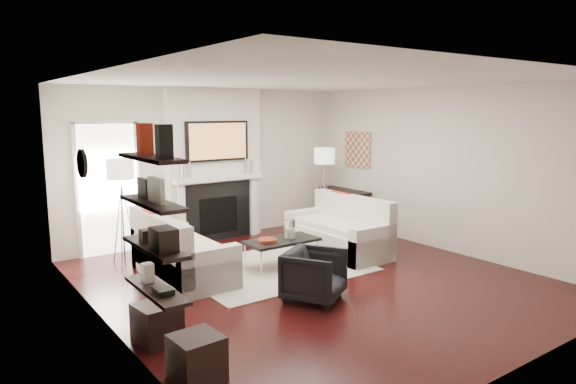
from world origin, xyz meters
TOP-DOWN VIEW (x-y plane):
  - room_envelope at (0.00, 0.00)m, footprint 6.00×6.00m
  - chimney_breast at (0.00, 2.88)m, footprint 1.80×0.25m
  - fireplace_surround at (0.00, 2.74)m, footprint 1.30×0.02m
  - firebox at (0.00, 2.73)m, footprint 0.75×0.02m
  - mantel_pilaster_l at (-0.72, 2.71)m, footprint 0.12×0.08m
  - mantel_pilaster_r at (0.72, 2.71)m, footprint 0.12×0.08m
  - mantel_shelf at (0.00, 2.69)m, footprint 1.70×0.18m
  - tv_body at (0.00, 2.71)m, footprint 1.20×0.06m
  - tv_screen at (0.00, 2.68)m, footprint 1.10×0.00m
  - candlestick_l_tall at (-0.55, 2.70)m, footprint 0.04×0.04m
  - candlestick_l_short at (-0.68, 2.70)m, footprint 0.04×0.04m
  - candlestick_r_tall at (0.55, 2.70)m, footprint 0.04×0.04m
  - candlestick_r_short at (0.68, 2.70)m, footprint 0.04×0.04m
  - hallway_panel at (-1.85, 2.98)m, footprint 0.90×0.02m
  - door_trim_l at (-2.33, 2.96)m, footprint 0.06×0.06m
  - door_trim_r at (-1.37, 2.96)m, footprint 0.06×0.06m
  - door_trim_top at (-1.85, 2.96)m, footprint 1.02×0.06m
  - rug at (-0.17, 0.75)m, footprint 2.60×2.00m
  - loveseat_left_base at (-1.41, 1.14)m, footprint 0.85×1.80m
  - loveseat_left_back at (-1.74, 1.14)m, footprint 0.18×1.80m
  - loveseat_left_arm_n at (-1.41, 0.33)m, footprint 0.85×0.18m
  - loveseat_left_arm_s at (-1.41, 1.95)m, footprint 0.85×0.18m
  - loveseat_left_cushion at (-1.36, 1.14)m, footprint 0.63×1.44m
  - pillow_left_orange at (-1.74, 1.44)m, footprint 0.10×0.42m
  - pillow_left_charcoal at (-1.74, 0.84)m, footprint 0.10×0.40m
  - loveseat_right_base at (1.16, 0.83)m, footprint 0.85×1.80m
  - loveseat_right_back at (1.49, 0.83)m, footprint 0.18×1.80m
  - loveseat_right_arm_n at (1.16, 0.02)m, footprint 0.85×0.18m
  - loveseat_right_arm_s at (1.16, 1.64)m, footprint 0.85×0.18m
  - loveseat_right_cushion at (1.11, 0.83)m, footprint 0.63×1.44m
  - pillow_right_orange at (1.49, 1.13)m, footprint 0.10×0.42m
  - pillow_right_charcoal at (1.49, 0.53)m, footprint 0.10×0.40m
  - coffee_table at (-0.02, 0.74)m, footprint 1.10×0.55m
  - coffee_leg_nw at (-0.52, 0.52)m, footprint 0.02×0.02m
  - coffee_leg_ne at (0.48, 0.52)m, footprint 0.02×0.02m
  - coffee_leg_sw at (-0.52, 0.96)m, footprint 0.02×0.02m
  - coffee_leg_se at (0.48, 0.96)m, footprint 0.02×0.02m
  - hurricane_glass at (0.13, 0.74)m, footprint 0.17×0.17m
  - hurricane_candle at (0.13, 0.74)m, footprint 0.10×0.10m
  - copper_bowl at (-0.27, 0.74)m, footprint 0.28×0.28m
  - armchair at (-0.46, -0.59)m, footprint 0.89×0.88m
  - lamp_left_post at (-1.85, 2.30)m, footprint 0.02×0.02m
  - lamp_left_shade at (-1.85, 2.30)m, footprint 0.40×0.40m
  - lamp_left_leg_a at (-1.74, 2.30)m, footprint 0.25×0.02m
  - lamp_left_leg_b at (-1.91, 2.40)m, footprint 0.14×0.22m
  - lamp_left_leg_c at (-1.91, 2.21)m, footprint 0.14×0.22m
  - lamp_right_post at (2.05, 2.25)m, footprint 0.02×0.02m
  - lamp_right_shade at (2.05, 2.25)m, footprint 0.40×0.40m
  - lamp_right_leg_a at (2.16, 2.25)m, footprint 0.25×0.02m
  - lamp_right_leg_b at (2.00, 2.35)m, footprint 0.14×0.22m
  - lamp_right_leg_c at (1.99, 2.16)m, footprint 0.14×0.22m
  - console_top at (2.57, 2.24)m, footprint 0.35×1.20m
  - console_leg_n at (2.57, 1.69)m, footprint 0.30×0.04m
  - console_leg_s at (2.57, 2.79)m, footprint 0.30×0.04m
  - wall_art at (2.73, 2.05)m, footprint 0.03×0.70m
  - shelf_bottom at (-2.62, -1.00)m, footprint 0.25×1.00m
  - shelf_lower at (-2.62, -1.00)m, footprint 0.25×1.00m
  - shelf_upper at (-2.62, -1.00)m, footprint 0.25×1.00m
  - shelf_top at (-2.62, -1.00)m, footprint 0.25×1.00m
  - decor_magfile_a at (-2.62, -1.31)m, footprint 0.12×0.10m
  - decor_magfile_b at (-2.62, -0.88)m, footprint 0.12×0.10m
  - decor_frame_a at (-2.62, -1.09)m, footprint 0.04×0.30m
  - decor_frame_b at (-2.62, -0.79)m, footprint 0.04×0.22m
  - decor_wine_rack at (-2.62, -1.22)m, footprint 0.18×0.25m
  - decor_box_small at (-2.62, -0.87)m, footprint 0.15×0.12m
  - decor_books at (-2.62, -1.16)m, footprint 0.14×0.20m
  - decor_box_tall at (-2.62, -0.79)m, footprint 0.10×0.10m
  - clock_rim at (-2.73, 0.90)m, footprint 0.04×0.34m
  - clock_face at (-2.71, 0.90)m, footprint 0.01×0.29m
  - ottoman_near at (-2.47, -0.58)m, footprint 0.45×0.45m
  - ottoman_far at (-2.47, -1.49)m, footprint 0.42×0.42m

SIDE VIEW (x-z plane):
  - rug at x=-0.17m, z-range 0.00..0.01m
  - coffee_leg_nw at x=-0.52m, z-range 0.00..0.38m
  - coffee_leg_ne at x=0.48m, z-range 0.00..0.38m
  - coffee_leg_sw at x=-0.52m, z-range 0.00..0.38m
  - coffee_leg_se at x=0.48m, z-range 0.00..0.38m
  - ottoman_near at x=-2.47m, z-range 0.00..0.40m
  - ottoman_far at x=-2.47m, z-range 0.00..0.40m
  - loveseat_left_base at x=-1.41m, z-range 0.00..0.42m
  - loveseat_right_base at x=1.16m, z-range 0.00..0.42m
  - loveseat_left_arm_n at x=-1.41m, z-range 0.00..0.60m
  - loveseat_left_arm_s at x=-1.41m, z-range 0.00..0.60m
  - loveseat_right_arm_n at x=1.16m, z-range 0.00..0.60m
  - loveseat_right_arm_s at x=1.16m, z-range 0.00..0.60m
  - armchair at x=-0.46m, z-range 0.00..0.69m
  - console_leg_n at x=2.57m, z-range 0.00..0.71m
  - console_leg_s at x=2.57m, z-range 0.00..0.71m
  - coffee_table at x=-0.02m, z-range 0.38..0.42m
  - copper_bowl at x=-0.27m, z-range 0.42..0.47m
  - firebox at x=0.00m, z-range 0.12..0.78m
  - loveseat_left_cushion at x=-1.36m, z-range 0.42..0.52m
  - loveseat_right_cushion at x=1.11m, z-range 0.42..0.52m
  - hurricane_candle at x=0.13m, z-range 0.42..0.57m
  - fireplace_surround at x=0.00m, z-range 0.00..1.04m
  - loveseat_left_back at x=-1.74m, z-range 0.13..0.93m
  - loveseat_right_back at x=1.49m, z-range 0.13..0.93m
  - mantel_pilaster_l at x=-0.72m, z-range 0.00..1.10m
  - mantel_pilaster_r at x=0.72m, z-range 0.00..1.10m
  - hurricane_glass at x=0.13m, z-range 0.41..0.71m
  - lamp_left_leg_a at x=-1.74m, z-range -0.02..1.22m
  - lamp_left_leg_b at x=-1.91m, z-range -0.02..1.22m
  - lamp_left_leg_c at x=-1.91m, z-range -0.02..1.22m
  - lamp_right_leg_a at x=2.16m, z-range -0.02..1.22m
  - lamp_right_leg_b at x=2.00m, z-range -0.02..1.22m
  - lamp_right_leg_c at x=1.99m, z-range -0.02..1.22m
  - lamp_left_post at x=-1.85m, z-range 0.00..1.20m
  - lamp_right_post at x=2.05m, z-range 0.00..1.20m
  - shelf_bottom at x=-2.62m, z-range 0.68..0.72m
  - pillow_left_charcoal at x=-1.74m, z-range 0.52..0.92m
  - pillow_right_charcoal at x=1.49m, z-range 0.52..0.92m
  - pillow_left_orange at x=-1.74m, z-range 0.52..0.94m
  - pillow_right_orange at x=1.49m, z-range 0.52..0.94m
  - console_top at x=2.57m, z-range 0.71..0.75m
  - decor_books at x=-2.62m, z-range 0.72..0.77m
  - decor_box_tall at x=-2.62m, z-range 0.72..0.90m
  - door_trim_l at x=-2.33m, z-range -0.03..2.13m
  - door_trim_r at x=-1.37m, z-range -0.03..2.13m
  - hallway_panel at x=-1.85m, z-range 0.00..2.10m
  - shelf_lower at x=-2.62m, z-range 1.08..1.12m
  - mantel_shelf at x=0.00m, z-range 1.09..1.16m
  - decor_box_small at x=-2.62m, z-range 1.12..1.24m
  - decor_wine_rack at x=-2.62m, z-range 1.12..1.32m
  - candlestick_l_short at x=-0.68m, z-range 1.15..1.40m
  - candlestick_r_short at x=0.68m, z-range 1.15..1.40m
  - candlestick_l_tall at x=-0.55m, z-range 1.16..1.45m
  - candlestick_r_tall at x=0.55m, z-range 1.16..1.45m
  - room_envelope at x=0.00m, z-range -1.65..4.35m
  - chimney_breast at x=0.00m, z-range 0.00..2.70m
  - lamp_left_shade at x=-1.85m, z-range 1.30..1.60m
  - lamp_right_shade at x=2.05m, z-range 1.30..1.60m
  - shelf_upper at x=-2.62m, z-range 1.48..1.52m
  - wall_art at x=2.73m, z-range 1.20..1.90m
  - decor_frame_b at x=-2.62m, z-range 1.52..1.70m
  - decor_frame_a at x=-2.62m, z-range 1.52..1.74m
  - clock_rim at x=-2.73m, z-range 1.53..1.87m
  - clock_face at x=-2.71m, z-range 1.55..1.84m
  - tv_screen at x=0.00m, z-range 1.47..2.09m
  - tv_body at x=0.00m, z-range 1.43..2.13m
  - shelf_top at x=-2.62m, z-range 1.88..1.92m
  - decor_magfile_a at x=-2.62m, z-range 1.92..2.20m
  - decor_magfile_b at x=-2.62m, z-range 1.92..2.20m
  - door_trim_top at x=-1.85m, z-range 2.10..2.16m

